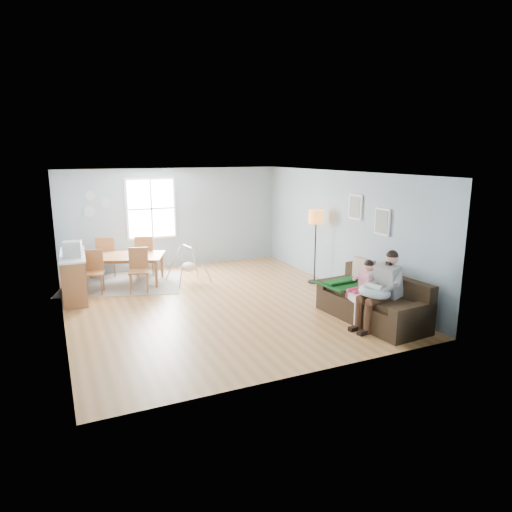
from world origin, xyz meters
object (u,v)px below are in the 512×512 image
toddler (364,280)px  chair_se (139,267)px  dining_table (122,270)px  sofa (374,304)px  chair_sw (94,269)px  storage_cube (364,309)px  chair_nw (106,254)px  floor_lamp (316,223)px  baby_swing (188,266)px  counter (74,276)px  father (382,287)px  monitor (72,249)px  chair_ne (145,253)px

toddler → chair_se: 5.01m
dining_table → toddler: bearing=-27.0°
sofa → chair_sw: size_ratio=2.29×
storage_cube → dining_table: 5.86m
sofa → chair_nw: size_ratio=2.16×
toddler → chair_sw: bearing=139.9°
toddler → floor_lamp: bearing=79.8°
toddler → floor_lamp: (0.44, 2.47, 0.71)m
chair_nw → baby_swing: bearing=-37.5°
counter → chair_sw: bearing=23.0°
father → baby_swing: size_ratio=1.41×
dining_table → baby_swing: (1.49, -0.56, 0.06)m
father → storage_cube: size_ratio=2.47×
storage_cube → baby_swing: size_ratio=0.57×
dining_table → baby_swing: 1.59m
chair_sw → baby_swing: chair_sw is taller
father → dining_table: 6.17m
floor_lamp → dining_table: bearing=156.8°
sofa → counter: 6.32m
floor_lamp → dining_table: floor_lamp is taller
storage_cube → chair_se: 5.10m
dining_table → chair_se: 0.86m
father → counter: (-4.92, 4.15, -0.26)m
counter → monitor: size_ratio=4.33×
counter → chair_ne: bearing=33.7°
chair_se → counter: bearing=175.4°
floor_lamp → counter: floor_lamp is taller
monitor → toddler: bearing=-33.7°
monitor → sofa: bearing=-34.8°
father → monitor: 6.24m
sofa → floor_lamp: 2.93m
chair_ne → baby_swing: chair_ne is taller
father → monitor: (-4.92, 3.82, 0.39)m
father → chair_sw: bearing=136.1°
storage_cube → dining_table: (-3.65, 4.58, 0.07)m
chair_se → counter: size_ratio=0.57×
dining_table → chair_ne: 0.87m
floor_lamp → father: bearing=-98.8°
chair_se → toddler: bearing=-44.6°
chair_nw → chair_ne: 0.97m
toddler → chair_nw: (-4.09, 5.09, -0.15)m
father → chair_nw: (-4.08, 5.62, -0.15)m
chair_sw → baby_swing: 2.18m
toddler → storage_cube: toddler is taller
chair_ne → monitor: 2.38m
father → chair_se: (-3.55, 4.04, -0.18)m
monitor → floor_lamp: bearing=-8.7°
floor_lamp → chair_sw: (-4.96, 1.34, -0.91)m
chair_nw → counter: (-0.84, -1.47, -0.11)m
father → counter: size_ratio=0.80×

